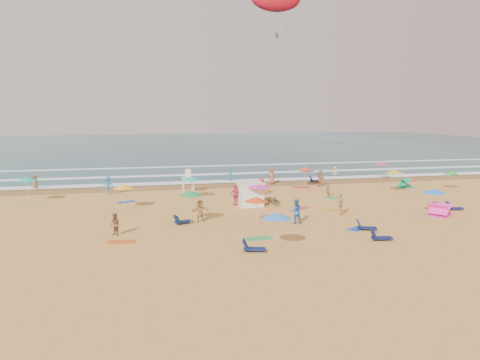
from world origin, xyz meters
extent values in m
plane|color=gold|center=(0.00, 0.00, 0.00)|extent=(220.00, 220.00, 0.00)
cube|color=#0C4756|center=(0.00, 84.00, 0.00)|extent=(220.00, 140.00, 0.18)
plane|color=olive|center=(0.00, 12.50, 0.01)|extent=(220.00, 220.00, 0.00)
cube|color=white|center=(0.00, 15.00, 0.10)|extent=(200.00, 2.20, 0.05)
cube|color=white|center=(0.00, 22.00, 0.10)|extent=(200.00, 1.60, 0.05)
cube|color=white|center=(0.00, 32.00, 0.10)|extent=(200.00, 1.20, 0.05)
cube|color=white|center=(0.56, 0.16, 1.00)|extent=(2.00, 2.00, 2.00)
cube|color=silver|center=(0.56, 0.16, 2.06)|extent=(2.20, 2.20, 0.12)
imported|color=black|center=(2.46, -0.14, 0.45)|extent=(1.43, 1.77, 0.90)
cone|color=#16B4A5|center=(-19.08, 6.30, 2.22)|extent=(1.81, 1.81, 0.35)
cone|color=#17BDA7|center=(-4.12, 4.90, 1.99)|extent=(1.90, 1.90, 0.35)
cone|color=#E132BA|center=(1.05, -0.81, 1.97)|extent=(2.04, 2.04, 0.35)
cone|color=#DA3072|center=(20.47, 12.50, 2.04)|extent=(1.79, 1.79, 0.35)
cone|color=#3373E7|center=(9.74, 10.04, 1.89)|extent=(1.90, 1.90, 0.35)
cone|color=#3081D8|center=(-1.36, -13.43, 2.10)|extent=(1.75, 1.75, 0.35)
cone|color=#F74514|center=(-0.84, -6.97, 1.91)|extent=(1.74, 1.74, 0.35)
cone|color=yellow|center=(-10.37, 1.01, 2.00)|extent=(1.84, 1.84, 0.35)
cone|color=#FF381A|center=(9.16, 9.05, 2.08)|extent=(1.56, 1.56, 0.35)
cone|color=green|center=(23.77, 3.68, 1.90)|extent=(1.59, 1.59, 0.35)
cone|color=#1D77F6|center=(13.92, -7.13, 2.01)|extent=(1.83, 1.83, 0.35)
cone|color=yellow|center=(16.71, 3.29, 2.24)|extent=(1.80, 1.80, 0.35)
cone|color=#208D49|center=(-5.50, -5.57, 2.34)|extent=(1.78, 1.78, 0.35)
cube|color=#0E1C48|center=(-2.72, -13.57, 0.17)|extent=(1.41, 0.91, 0.34)
cube|color=#0E1D46|center=(-6.05, -5.47, 0.17)|extent=(1.41, 1.05, 0.34)
cube|color=#0E1749|center=(5.95, -13.03, 0.17)|extent=(1.37, 0.75, 0.34)
cube|color=#0D1645|center=(6.35, -10.35, 0.17)|extent=(1.41, 1.00, 0.34)
cube|color=#0F164E|center=(17.04, -5.75, 0.17)|extent=(1.39, 0.83, 0.34)
cube|color=#102151|center=(11.85, 12.50, 0.17)|extent=(1.38, 0.77, 0.34)
cube|color=#D4501A|center=(-10.48, -9.60, 0.01)|extent=(1.80, 1.07, 0.03)
cube|color=#1B46AC|center=(-10.26, 4.47, 0.01)|extent=(1.90, 1.50, 0.03)
cube|color=green|center=(-1.71, -10.78, 0.01)|extent=(1.73, 0.92, 0.03)
cube|color=#E35619|center=(3.90, 7.66, 0.01)|extent=(1.87, 1.29, 0.03)
cube|color=#CA2F54|center=(4.57, -2.00, 0.01)|extent=(1.91, 1.53, 0.03)
cube|color=#BE1742|center=(8.68, 9.02, 0.01)|extent=(1.74, 0.94, 0.03)
cube|color=#1C4BB4|center=(5.89, -9.84, 0.01)|extent=(1.91, 1.54, 0.03)
cube|color=#2AAA5C|center=(9.37, 2.08, 0.01)|extent=(1.86, 1.26, 0.03)
cube|color=orange|center=(6.91, -3.60, 0.01)|extent=(1.73, 0.93, 0.03)
cube|color=#CF304A|center=(23.47, 10.40, 0.01)|extent=(1.90, 1.64, 0.03)
imported|color=#935743|center=(6.30, 12.33, 0.92)|extent=(1.07, 0.96, 1.84)
imported|color=tan|center=(11.02, 9.15, 0.93)|extent=(0.57, 1.73, 1.86)
imported|color=#E39E77|center=(6.62, -5.38, 0.92)|extent=(0.90, 1.16, 1.84)
imported|color=tan|center=(16.23, 16.57, 0.53)|extent=(0.82, 1.12, 1.56)
imported|color=#D63559|center=(-0.70, 0.69, 0.93)|extent=(1.00, 1.15, 1.86)
imported|color=brown|center=(9.16, 2.77, 0.75)|extent=(0.43, 0.59, 1.50)
imported|color=#CF334D|center=(7.64, 17.07, 0.50)|extent=(0.93, 0.91, 1.50)
imported|color=brown|center=(-19.93, 14.21, 0.68)|extent=(1.00, 0.74, 1.85)
imported|color=#2665B1|center=(2.13, -7.26, 0.93)|extent=(0.92, 0.73, 1.86)
imported|color=#B32C38|center=(3.03, 5.23, 0.88)|extent=(1.32, 1.10, 1.77)
imported|color=blue|center=(-12.05, 8.95, 0.94)|extent=(1.28, 0.82, 1.87)
imported|color=#246BAC|center=(1.90, 15.38, 0.63)|extent=(0.72, 0.55, 1.76)
imported|color=tan|center=(-4.71, -5.06, 0.83)|extent=(1.59, 0.74, 1.65)
imported|color=brown|center=(-10.90, -7.85, 0.76)|extent=(0.91, 0.94, 1.53)
cube|color=#3F3326|center=(17.16, 45.22, 22.44)|extent=(0.40, 0.30, 0.90)
camera|label=1|loc=(-9.73, -39.57, 8.11)|focal=35.00mm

